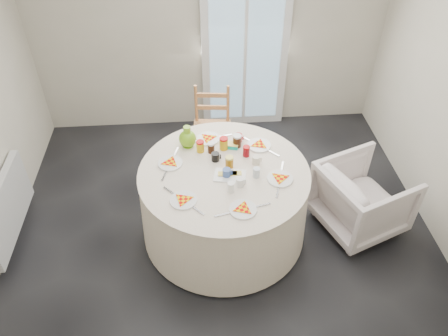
{
  "coord_description": "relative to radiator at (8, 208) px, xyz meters",
  "views": [
    {
      "loc": [
        -0.21,
        -2.69,
        3.22
      ],
      "look_at": [
        0.01,
        0.11,
        0.8
      ],
      "focal_mm": 35.0,
      "sensor_mm": 36.0,
      "label": 1
    }
  ],
  "objects": [
    {
      "name": "cheese_platter",
      "position": [
        2.0,
        -0.15,
        0.39
      ],
      "size": [
        0.3,
        0.22,
        0.03
      ],
      "primitive_type": null,
      "rotation": [
        0.0,
        0.0,
        -0.2
      ],
      "color": "white",
      "rests_on": "table"
    },
    {
      "name": "wall_back",
      "position": [
        1.94,
        1.8,
        0.92
      ],
      "size": [
        4.0,
        0.02,
        2.6
      ],
      "primitive_type": "cube",
      "color": "#BCB5A3",
      "rests_on": "floor"
    },
    {
      "name": "green_pitcher",
      "position": [
        1.65,
        0.3,
        0.49
      ],
      "size": [
        0.17,
        0.17,
        0.21
      ],
      "primitive_type": null,
      "rotation": [
        0.0,
        0.0,
        0.06
      ],
      "color": "#70AF1A",
      "rests_on": "table"
    },
    {
      "name": "armchair",
      "position": [
        3.25,
        -0.09,
        0.01
      ],
      "size": [
        0.9,
        0.92,
        0.74
      ],
      "primitive_type": "imported",
      "rotation": [
        0.0,
        0.0,
        1.95
      ],
      "color": "silver",
      "rests_on": "floor"
    },
    {
      "name": "mugs_glasses",
      "position": [
        2.07,
        -0.05,
        0.43
      ],
      "size": [
        0.6,
        0.6,
        0.1
      ],
      "primitive_type": null,
      "rotation": [
        0.0,
        0.0,
        -0.15
      ],
      "color": "#ADACAC",
      "rests_on": "table"
    },
    {
      "name": "butter_tub",
      "position": [
        2.05,
        0.24,
        0.41
      ],
      "size": [
        0.13,
        0.11,
        0.04
      ],
      "primitive_type": "cube",
      "rotation": [
        0.0,
        0.0,
        -0.26
      ],
      "color": "#07B2A0",
      "rests_on": "table"
    },
    {
      "name": "wooden_chair",
      "position": [
        1.9,
        0.97,
        0.09
      ],
      "size": [
        0.44,
        0.43,
        0.9
      ],
      "primitive_type": null,
      "rotation": [
        0.0,
        0.0,
        -0.11
      ],
      "color": "tan",
      "rests_on": "floor"
    },
    {
      "name": "table",
      "position": [
        1.95,
        -0.09,
        -0.01
      ],
      "size": [
        1.53,
        1.53,
        0.77
      ],
      "primitive_type": "cylinder",
      "color": "#EDE7CC",
      "rests_on": "floor"
    },
    {
      "name": "jar_cluster",
      "position": [
        1.95,
        0.16,
        0.44
      ],
      "size": [
        0.5,
        0.32,
        0.13
      ],
      "primitive_type": null,
      "rotation": [
        0.0,
        0.0,
        -0.2
      ],
      "color": "#AE6E18",
      "rests_on": "table"
    },
    {
      "name": "place_settings",
      "position": [
        1.95,
        -0.09,
        0.39
      ],
      "size": [
        1.42,
        1.42,
        0.02
      ],
      "primitive_type": null,
      "rotation": [
        0.0,
        0.0,
        0.23
      ],
      "color": "silver",
      "rests_on": "table"
    },
    {
      "name": "glass_door",
      "position": [
        2.34,
        1.75,
        0.67
      ],
      "size": [
        1.0,
        0.08,
        2.1
      ],
      "primitive_type": "cube",
      "color": "silver",
      "rests_on": "floor"
    },
    {
      "name": "floor",
      "position": [
        1.94,
        -0.2,
        -0.38
      ],
      "size": [
        4.0,
        4.0,
        0.0
      ],
      "primitive_type": "plane",
      "color": "black",
      "rests_on": "ground"
    },
    {
      "name": "radiator",
      "position": [
        0.0,
        0.0,
        0.0
      ],
      "size": [
        0.07,
        1.0,
        0.55
      ],
      "primitive_type": "cube",
      "color": "silver",
      "rests_on": "floor"
    }
  ]
}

